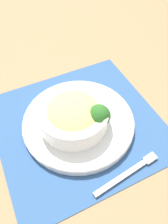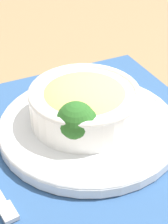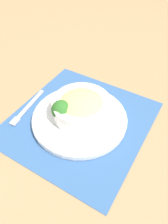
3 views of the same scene
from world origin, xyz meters
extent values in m
plane|color=#8C704C|center=(0.00, 0.00, 0.00)|extent=(4.00, 4.00, 0.00)
cube|color=#2D5184|center=(0.00, 0.00, 0.00)|extent=(0.44, 0.46, 0.00)
cylinder|color=silver|center=(0.00, 0.00, 0.01)|extent=(0.30, 0.30, 0.02)
torus|color=silver|center=(0.00, 0.00, 0.02)|extent=(0.30, 0.30, 0.01)
cylinder|color=white|center=(0.00, -0.01, 0.05)|extent=(0.18, 0.18, 0.05)
torus|color=white|center=(0.00, -0.01, 0.07)|extent=(0.19, 0.19, 0.01)
ellipsoid|color=#EAC66B|center=(0.00, -0.01, 0.06)|extent=(0.15, 0.15, 0.06)
cylinder|color=#759E51|center=(0.04, 0.04, 0.03)|extent=(0.03, 0.03, 0.02)
sphere|color=#286023|center=(0.04, 0.04, 0.06)|extent=(0.06, 0.06, 0.06)
sphere|color=#286023|center=(0.03, 0.04, 0.07)|extent=(0.03, 0.03, 0.03)
sphere|color=#286023|center=(0.06, 0.03, 0.07)|extent=(0.02, 0.02, 0.02)
cylinder|color=orange|center=(-0.03, 0.04, 0.02)|extent=(0.04, 0.04, 0.01)
cylinder|color=orange|center=(-0.04, 0.03, 0.02)|extent=(0.04, 0.04, 0.01)
cube|color=#B7B7BC|center=(0.18, 0.11, 0.01)|extent=(0.02, 0.03, 0.01)
camera|label=1|loc=(0.32, -0.15, 0.50)|focal=35.00mm
camera|label=2|loc=(0.24, 0.44, 0.40)|focal=60.00mm
camera|label=3|loc=(-0.24, 0.41, 0.53)|focal=35.00mm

